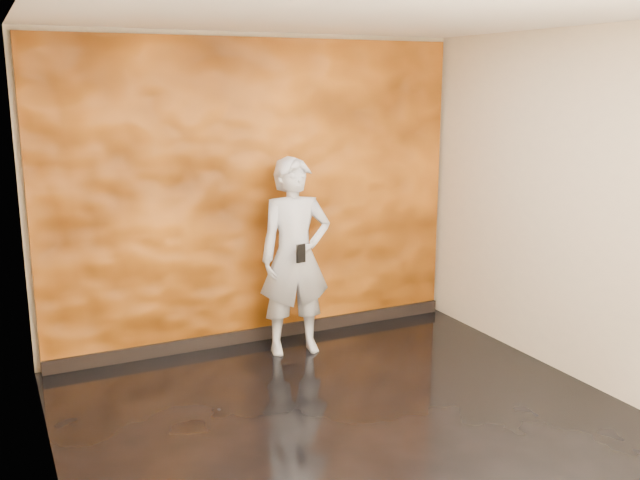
# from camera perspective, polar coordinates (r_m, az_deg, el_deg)

# --- Properties ---
(room) EXTENTS (4.02, 4.02, 2.81)m
(room) POSITION_cam_1_polar(r_m,az_deg,el_deg) (4.74, 3.42, 0.58)
(room) COLOR black
(room) RESTS_ON ground
(feature_wall) EXTENTS (3.90, 0.06, 2.75)m
(feature_wall) POSITION_cam_1_polar(r_m,az_deg,el_deg) (6.49, -5.00, 3.67)
(feature_wall) COLOR orange
(feature_wall) RESTS_ON ground
(baseboard) EXTENTS (3.90, 0.04, 0.12)m
(baseboard) POSITION_cam_1_polar(r_m,az_deg,el_deg) (6.79, -4.67, -7.45)
(baseboard) COLOR black
(baseboard) RESTS_ON ground
(man) EXTENTS (0.69, 0.51, 1.75)m
(man) POSITION_cam_1_polar(r_m,az_deg,el_deg) (6.26, -2.00, -1.35)
(man) COLOR #959AA5
(man) RESTS_ON ground
(phone) EXTENTS (0.09, 0.03, 0.16)m
(phone) POSITION_cam_1_polar(r_m,az_deg,el_deg) (6.00, -1.54, -1.08)
(phone) COLOR black
(phone) RESTS_ON man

